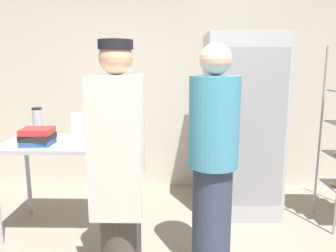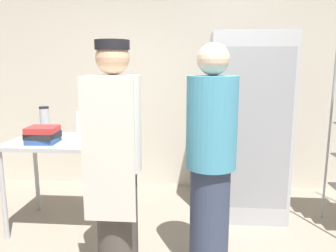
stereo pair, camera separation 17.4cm
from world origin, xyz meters
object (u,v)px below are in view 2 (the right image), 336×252
(blender_pitcher, at_px, (45,123))
(person_customer, at_px, (211,161))
(refrigerator, at_px, (247,126))
(binder_stack, at_px, (43,135))
(donut_box, at_px, (86,134))
(person_baker, at_px, (115,161))

(blender_pitcher, height_order, person_customer, person_customer)
(refrigerator, height_order, person_customer, refrigerator)
(refrigerator, height_order, binder_stack, refrigerator)
(donut_box, relative_size, blender_pitcher, 0.86)
(refrigerator, bearing_deg, person_customer, -111.32)
(person_baker, xyz_separation_m, person_customer, (0.68, 0.14, -0.02))
(donut_box, bearing_deg, blender_pitcher, 163.63)
(donut_box, bearing_deg, person_customer, -30.25)
(person_baker, bearing_deg, person_customer, 11.52)
(donut_box, xyz_separation_m, person_customer, (1.18, -0.69, -0.04))
(person_baker, bearing_deg, blender_pitcher, 135.05)
(refrigerator, xyz_separation_m, person_baker, (-1.11, -1.24, -0.04))
(donut_box, relative_size, binder_stack, 0.94)
(binder_stack, bearing_deg, person_customer, -18.29)
(blender_pitcher, distance_m, person_baker, 1.37)
(donut_box, bearing_deg, binder_stack, -151.86)
(person_baker, bearing_deg, binder_stack, 142.58)
(refrigerator, height_order, person_baker, refrigerator)
(donut_box, height_order, person_baker, person_baker)
(binder_stack, relative_size, person_customer, 0.16)
(blender_pitcher, relative_size, binder_stack, 1.09)
(person_baker, bearing_deg, refrigerator, 48.10)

